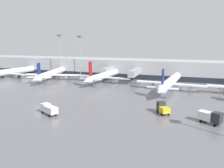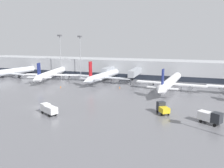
{
  "view_description": "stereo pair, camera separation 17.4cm",
  "coord_description": "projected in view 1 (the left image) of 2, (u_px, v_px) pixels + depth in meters",
  "views": [
    {
      "loc": [
        38.92,
        -49.26,
        18.02
      ],
      "look_at": [
        13.94,
        24.06,
        3.0
      ],
      "focal_mm": 35.0,
      "sensor_mm": 36.0,
      "label": 1
    },
    {
      "loc": [
        39.09,
        -49.2,
        18.02
      ],
      "look_at": [
        13.94,
        24.06,
        3.0
      ],
      "focal_mm": 35.0,
      "sensor_mm": 36.0,
      "label": 2
    }
  ],
  "objects": [
    {
      "name": "parked_jet_1",
      "position": [
        170.0,
        82.0,
        81.8
      ],
      "size": [
        26.04,
        39.46,
        9.62
      ],
      "rotation": [
        0.0,
        0.0,
        1.46
      ],
      "color": "white",
      "rests_on": "ground_plane"
    },
    {
      "name": "traffic_cone_1",
      "position": [
        120.0,
        87.0,
        86.08
      ],
      "size": [
        0.38,
        0.38,
        0.75
      ],
      "color": "orange",
      "rests_on": "ground_plane"
    },
    {
      "name": "ground_plane",
      "position": [
        38.0,
        107.0,
        61.53
      ],
      "size": [
        320.0,
        320.0,
        0.0
      ],
      "primitive_type": "plane",
      "color": "slate"
    },
    {
      "name": "parked_jet_2",
      "position": [
        9.0,
        72.0,
        112.44
      ],
      "size": [
        24.26,
        39.1,
        8.59
      ],
      "rotation": [
        0.0,
        0.0,
        1.4
      ],
      "color": "silver",
      "rests_on": "ground_plane"
    },
    {
      "name": "terminal_building",
      "position": [
        110.0,
        67.0,
        118.12
      ],
      "size": [
        160.0,
        31.97,
        9.0
      ],
      "color": "#9EA0A5",
      "rests_on": "ground_plane"
    },
    {
      "name": "parked_jet_3",
      "position": [
        103.0,
        76.0,
        97.04
      ],
      "size": [
        25.35,
        33.44,
        10.41
      ],
      "rotation": [
        0.0,
        0.0,
        1.46
      ],
      "color": "silver",
      "rests_on": "ground_plane"
    },
    {
      "name": "apron_light_mast_2",
      "position": [
        80.0,
        45.0,
        110.19
      ],
      "size": [
        1.8,
        1.8,
        21.05
      ],
      "color": "gray",
      "rests_on": "ground_plane"
    },
    {
      "name": "traffic_cone_0",
      "position": [
        61.0,
        87.0,
        86.89
      ],
      "size": [
        0.45,
        0.45,
        0.7
      ],
      "color": "orange",
      "rests_on": "ground_plane"
    },
    {
      "name": "service_truck_2",
      "position": [
        210.0,
        117.0,
        48.43
      ],
      "size": [
        5.35,
        4.38,
        2.98
      ],
      "rotation": [
        0.0,
        0.0,
        5.71
      ],
      "color": "silver",
      "rests_on": "ground_plane"
    },
    {
      "name": "service_truck_1",
      "position": [
        163.0,
        108.0,
        55.15
      ],
      "size": [
        3.76,
        4.29,
        2.99
      ],
      "rotation": [
        0.0,
        0.0,
        2.16
      ],
      "color": "gold",
      "rests_on": "ground_plane"
    },
    {
      "name": "parked_jet_4",
      "position": [
        52.0,
        74.0,
        105.04
      ],
      "size": [
        26.93,
        39.66,
        9.37
      ],
      "rotation": [
        0.0,
        0.0,
        1.78
      ],
      "color": "white",
      "rests_on": "ground_plane"
    },
    {
      "name": "apron_light_mast_1",
      "position": [
        60.0,
        45.0,
        110.94
      ],
      "size": [
        1.8,
        1.8,
        21.53
      ],
      "color": "gray",
      "rests_on": "ground_plane"
    },
    {
      "name": "service_truck_0",
      "position": [
        49.0,
        109.0,
        54.6
      ],
      "size": [
        5.88,
        4.21,
        2.56
      ],
      "rotation": [
        0.0,
        0.0,
        2.68
      ],
      "color": "silver",
      "rests_on": "ground_plane"
    }
  ]
}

